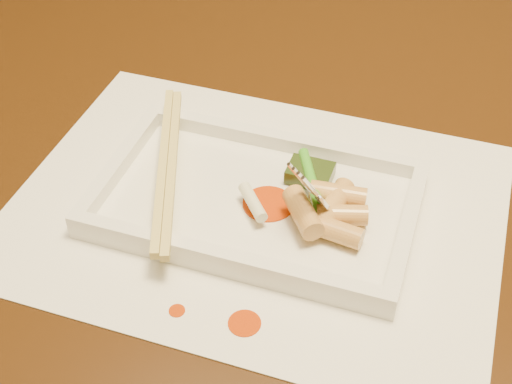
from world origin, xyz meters
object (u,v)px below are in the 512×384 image
(table, at_px, (357,238))
(chopstick_a, at_px, (163,164))
(plate_base, at_px, (256,204))
(fork, at_px, (352,134))
(placemat, at_px, (256,209))

(table, distance_m, chopstick_a, 0.22)
(plate_base, bearing_deg, table, 50.80)
(table, distance_m, plate_base, 0.16)
(plate_base, bearing_deg, chopstick_a, 180.00)
(chopstick_a, xyz_separation_m, fork, (0.15, 0.02, 0.06))
(table, xyz_separation_m, fork, (-0.01, -0.07, 0.18))
(table, distance_m, placemat, 0.16)
(table, relative_size, plate_base, 5.38)
(plate_base, bearing_deg, placemat, 180.00)
(plate_base, distance_m, chopstick_a, 0.08)
(plate_base, xyz_separation_m, chopstick_a, (-0.08, 0.00, 0.02))
(plate_base, distance_m, fork, 0.11)
(fork, bearing_deg, chopstick_a, -173.25)
(plate_base, xyz_separation_m, fork, (0.07, 0.02, 0.08))
(chopstick_a, bearing_deg, placemat, 0.00)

